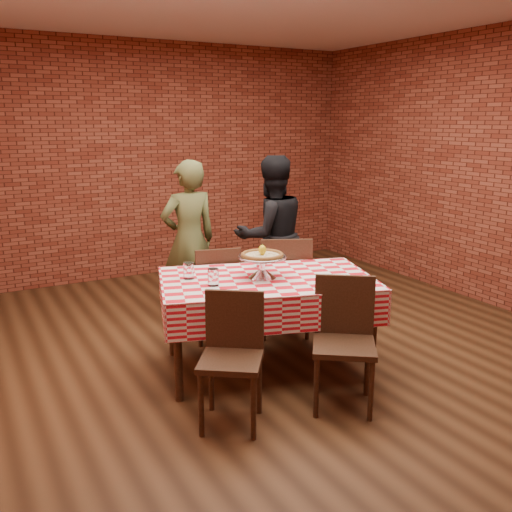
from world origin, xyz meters
name	(u,v)px	position (x,y,z in m)	size (l,w,h in m)	color
ground	(272,354)	(0.00, 0.00, 0.00)	(6.00, 6.00, 0.00)	black
back_wall	(151,161)	(0.00, 3.00, 1.45)	(5.50, 5.50, 0.00)	maroon
table	(267,324)	(-0.18, -0.20, 0.38)	(1.62, 0.97, 0.75)	#3E2518
tablecloth	(267,295)	(-0.18, -0.20, 0.62)	(1.65, 1.01, 0.28)	red
pizza_stand	(262,267)	(-0.20, -0.18, 0.84)	(0.38, 0.38, 0.17)	silver
pizza	(262,256)	(-0.20, -0.18, 0.93)	(0.33, 0.33, 0.03)	beige
lemon	(262,250)	(-0.20, -0.18, 0.98)	(0.06, 0.06, 0.08)	yellow
water_glass_left	(213,277)	(-0.63, -0.19, 0.82)	(0.08, 0.08, 0.13)	white
water_glass_right	(189,271)	(-0.72, 0.06, 0.82)	(0.08, 0.08, 0.13)	white
side_plate	(327,277)	(0.24, -0.43, 0.76)	(0.16, 0.16, 0.01)	white
sweetener_packet_a	(353,280)	(0.36, -0.59, 0.76)	(0.05, 0.04, 0.01)	white
sweetener_packet_b	(354,279)	(0.40, -0.57, 0.76)	(0.05, 0.04, 0.01)	white
condiment_caddy	(260,259)	(-0.07, 0.09, 0.83)	(0.10, 0.08, 0.14)	silver
chair_near_left	(231,363)	(-0.81, -0.84, 0.43)	(0.39, 0.39, 0.87)	#3E2518
chair_near_right	(344,346)	(-0.02, -1.00, 0.45)	(0.42, 0.42, 0.90)	#3E2518
chair_far_left	(215,292)	(-0.27, 0.58, 0.44)	(0.40, 0.40, 0.88)	#3E2518
chair_far_right	(283,284)	(0.35, 0.40, 0.47)	(0.46, 0.46, 0.94)	#3E2518
diner_olive	(189,240)	(-0.23, 1.25, 0.79)	(0.58, 0.38, 1.58)	#50542C
diner_black	(271,236)	(0.55, 0.96, 0.81)	(0.79, 0.61, 1.62)	black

